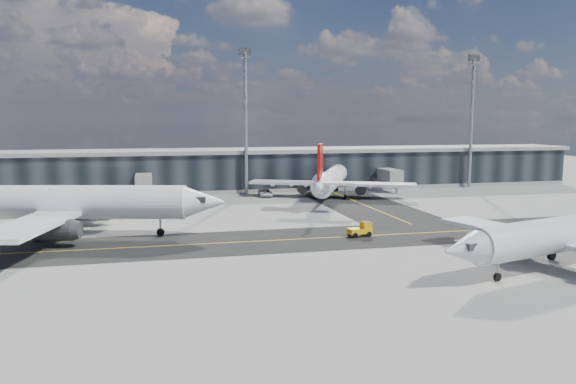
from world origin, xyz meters
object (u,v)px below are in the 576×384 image
at_px(airliner_af, 52,203).
at_px(baggage_tug, 362,229).
at_px(service_van, 265,193).
at_px(airliner_near, 574,233).
at_px(airliner_redtail, 331,180).

xyz_separation_m(airliner_af, baggage_tug, (38.85, -9.50, -3.39)).
relative_size(baggage_tug, service_van, 0.62).
bearing_deg(baggage_tug, airliner_near, 31.11).
bearing_deg(service_van, airliner_af, -136.18).
distance_m(airliner_af, service_van, 45.93).
height_order(baggage_tug, service_van, baggage_tug).
distance_m(airliner_redtail, service_van, 13.42).
relative_size(airliner_near, service_van, 6.81).
bearing_deg(airliner_near, airliner_redtail, -5.95).
relative_size(airliner_redtail, airliner_near, 1.02).
xyz_separation_m(airliner_near, service_van, (-20.85, 59.10, -2.78)).
bearing_deg(baggage_tug, airliner_af, -112.82).
bearing_deg(airliner_redtail, baggage_tug, -76.69).
height_order(airliner_af, airliner_redtail, airliner_af).
bearing_deg(airliner_af, airliner_redtail, 131.39).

